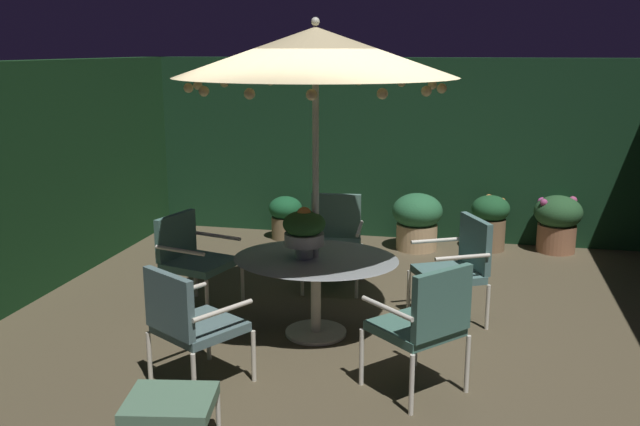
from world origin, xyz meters
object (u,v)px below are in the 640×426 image
patio_dining_table (316,272)px  patio_chair_northeast (425,320)px  patio_chair_east (459,262)px  ottoman_footrest (170,405)px  centerpiece_planter (304,229)px  patio_chair_south (192,254)px  patio_chair_north (189,319)px  patio_chair_southeast (334,236)px  potted_plant_front_corner (490,220)px  potted_plant_left_near (557,221)px  potted_plant_left_far (417,219)px  patio_umbrella (315,53)px  potted_plant_right_far (285,216)px

patio_dining_table → patio_chair_northeast: bearing=-41.6°
patio_chair_east → ottoman_footrest: patio_chair_east is taller
centerpiece_planter → patio_chair_south: bearing=162.2°
patio_chair_east → patio_chair_north: bearing=-136.8°
patio_chair_southeast → potted_plant_front_corner: size_ratio=1.37×
potted_plant_left_near → patio_dining_table: bearing=-126.5°
patio_chair_east → potted_plant_left_far: size_ratio=1.36×
patio_umbrella → patio_chair_east: (1.22, 0.62, -1.90)m
patio_chair_south → patio_dining_table: bearing=-14.9°
patio_dining_table → patio_chair_east: (1.22, 0.62, -0.02)m
patio_chair_southeast → patio_umbrella: bearing=-85.2°
patio_chair_northeast → potted_plant_left_far: (-0.38, 3.83, -0.20)m
patio_chair_south → patio_chair_east: bearing=6.1°
potted_plant_front_corner → potted_plant_left_near: (0.82, 0.10, 0.01)m
patio_chair_southeast → patio_chair_north: bearing=-102.9°
patio_dining_table → patio_chair_east: patio_chair_east is taller
patio_chair_north → patio_umbrella: bearing=59.4°
potted_plant_right_far → potted_plant_front_corner: 2.67m
patio_chair_north → potted_plant_right_far: 4.26m
patio_chair_north → patio_chair_southeast: 2.61m
patio_chair_south → patio_chair_northeast: bearing=-28.3°
patio_chair_southeast → potted_plant_front_corner: 2.41m
patio_umbrella → potted_plant_right_far: patio_umbrella is taller
ottoman_footrest → potted_plant_right_far: potted_plant_right_far is taller
patio_chair_east → ottoman_footrest: (-1.70, -2.62, -0.25)m
patio_chair_northeast → patio_chair_south: 2.66m
patio_chair_south → potted_plant_right_far: 2.72m
ottoman_footrest → potted_plant_front_corner: bearing=68.3°
patio_chair_east → patio_chair_southeast: patio_chair_east is taller
potted_plant_right_far → potted_plant_left_near: size_ratio=0.80×
patio_umbrella → potted_plant_right_far: 3.90m
centerpiece_planter → potted_plant_left_far: (0.74, 2.97, -0.59)m
patio_chair_east → ottoman_footrest: size_ratio=1.57×
patio_umbrella → patio_chair_southeast: 2.36m
patio_chair_southeast → potted_plant_left_far: size_ratio=1.33×
patio_chair_south → potted_plant_left_near: patio_chair_south is taller
centerpiece_planter → potted_plant_left_near: size_ratio=0.63×
potted_plant_right_far → ottoman_footrest: bearing=-82.8°
patio_chair_north → patio_chair_northeast: bearing=8.8°
patio_umbrella → centerpiece_planter: size_ratio=6.05×
patio_chair_south → potted_plant_left_near: (3.69, 2.86, -0.16)m
patio_dining_table → patio_chair_northeast: size_ratio=1.45×
patio_umbrella → potted_plant_front_corner: (1.54, 3.10, -2.08)m
patio_chair_northeast → potted_plant_left_far: size_ratio=1.39×
potted_plant_right_far → potted_plant_left_far: bearing=-4.3°
patio_umbrella → patio_chair_southeast: patio_umbrella is taller
patio_umbrella → potted_plant_left_far: bearing=77.6°
patio_umbrella → potted_plant_front_corner: size_ratio=3.91×
patio_dining_table → patio_chair_south: 1.36m
ottoman_footrest → potted_plant_left_near: bearing=61.3°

